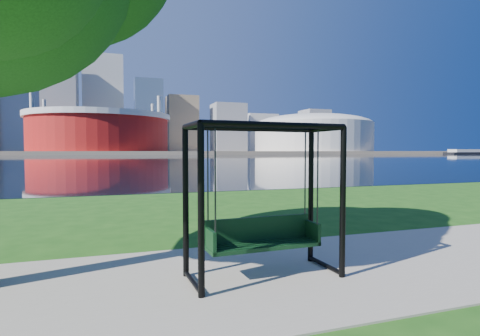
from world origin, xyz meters
name	(u,v)px	position (x,y,z in m)	size (l,w,h in m)	color
ground	(249,267)	(0.00, 0.00, 0.00)	(900.00, 900.00, 0.00)	#1E5114
path	(260,275)	(0.00, -0.50, 0.01)	(120.00, 4.00, 0.03)	#9E937F
river	(123,158)	(0.00, 102.00, 0.01)	(900.00, 180.00, 0.02)	black
far_bank	(117,152)	(0.00, 306.00, 1.00)	(900.00, 228.00, 2.00)	#937F60
stadium	(100,131)	(-10.00, 235.00, 14.23)	(83.00, 83.00, 32.00)	maroon
arena	(313,132)	(135.00, 235.00, 15.87)	(84.00, 84.00, 26.56)	beige
skyline	(111,110)	(-4.27, 319.39, 35.89)	(392.00, 66.00, 96.50)	gray
swing	(263,204)	(0.03, -0.57, 1.19)	(2.45, 1.14, 2.47)	black
barge	(466,152)	(219.22, 181.19, 1.44)	(32.25, 10.24, 3.18)	black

